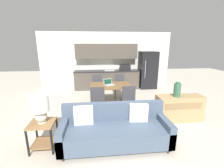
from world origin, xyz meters
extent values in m
plane|color=beige|center=(0.00, 0.00, 0.00)|extent=(20.00, 20.00, 0.00)
cube|color=silver|center=(0.00, 4.63, 1.35)|extent=(6.40, 0.06, 2.70)
cube|color=white|center=(-0.21, 4.59, 1.58)|extent=(1.09, 0.01, 0.96)
cube|color=#4C443D|center=(0.00, 4.29, 0.43)|extent=(3.08, 0.62, 0.86)
cube|color=#232326|center=(0.00, 4.29, 0.88)|extent=(3.11, 0.65, 0.04)
cube|color=#B2B5B7|center=(0.13, 4.24, 0.90)|extent=(0.48, 0.36, 0.01)
cylinder|color=#B7BABC|center=(0.13, 4.41, 1.02)|extent=(0.02, 0.02, 0.24)
cube|color=#4C443D|center=(0.00, 4.43, 1.80)|extent=(2.93, 0.34, 0.70)
cube|color=black|center=(0.88, 4.24, 1.04)|extent=(0.48, 0.36, 0.28)
cube|color=black|center=(2.01, 4.23, 0.90)|extent=(0.82, 0.70, 1.80)
cylinder|color=silver|center=(1.77, 3.86, 0.99)|extent=(0.02, 0.02, 0.81)
cube|color=brown|center=(-0.04, 2.12, 0.74)|extent=(1.37, 0.96, 0.04)
cylinder|color=brown|center=(-0.66, 1.70, 0.36)|extent=(0.05, 0.05, 0.72)
cylinder|color=brown|center=(0.59, 1.70, 0.36)|extent=(0.05, 0.05, 0.72)
cylinder|color=brown|center=(-0.66, 2.54, 0.36)|extent=(0.05, 0.05, 0.72)
cylinder|color=brown|center=(0.59, 2.54, 0.36)|extent=(0.05, 0.05, 0.72)
cylinder|color=#3D2D1E|center=(-1.16, -0.43, 0.05)|extent=(0.05, 0.05, 0.10)
cylinder|color=#3D2D1E|center=(0.88, -0.43, 0.05)|extent=(0.05, 0.05, 0.10)
cylinder|color=#3D2D1E|center=(-1.16, 0.21, 0.05)|extent=(0.05, 0.05, 0.10)
cylinder|color=#3D2D1E|center=(0.88, 0.21, 0.05)|extent=(0.05, 0.05, 0.10)
cube|color=#47566B|center=(-0.14, -0.11, 0.28)|extent=(2.24, 0.80, 0.35)
cube|color=#47566B|center=(-0.14, 0.22, 0.48)|extent=(2.24, 0.14, 0.77)
cube|color=#47566B|center=(-1.19, -0.11, 0.35)|extent=(0.14, 0.80, 0.49)
cube|color=#47566B|center=(0.91, -0.11, 0.35)|extent=(0.14, 0.80, 0.49)
cube|color=silver|center=(-0.79, 0.09, 0.65)|extent=(0.40, 0.13, 0.40)
cube|color=silver|center=(0.39, 0.09, 0.65)|extent=(0.41, 0.16, 0.40)
cube|color=olive|center=(-1.61, -0.01, 0.57)|extent=(0.49, 0.49, 0.03)
cube|color=olive|center=(-1.61, -0.01, 0.13)|extent=(0.44, 0.44, 0.02)
cube|color=black|center=(-1.84, -0.23, 0.28)|extent=(0.03, 0.03, 0.56)
cube|color=black|center=(-1.39, -0.23, 0.28)|extent=(0.03, 0.03, 0.56)
cube|color=black|center=(-1.84, 0.21, 0.28)|extent=(0.03, 0.03, 0.56)
cube|color=black|center=(-1.39, 0.21, 0.28)|extent=(0.03, 0.03, 0.56)
cylinder|color=silver|center=(-1.61, 0.00, 0.60)|extent=(0.16, 0.16, 0.02)
sphere|color=silver|center=(-1.61, 0.00, 0.72)|extent=(0.23, 0.23, 0.23)
cylinder|color=white|center=(-1.61, 0.00, 1.00)|extent=(0.34, 0.34, 0.32)
cube|color=tan|center=(1.79, 0.85, 0.37)|extent=(1.28, 0.41, 0.73)
cube|color=olive|center=(1.79, 0.64, 0.51)|extent=(1.03, 0.01, 0.18)
cylinder|color=#336047|center=(1.65, 0.81, 0.91)|extent=(0.18, 0.18, 0.36)
cylinder|color=#336047|center=(1.65, 0.81, 1.12)|extent=(0.10, 0.10, 0.04)
cube|color=#38383D|center=(-0.48, 1.38, 0.43)|extent=(0.44, 0.44, 0.04)
cube|color=#38383D|center=(-0.49, 1.18, 0.70)|extent=(0.40, 0.05, 0.50)
cylinder|color=black|center=(-0.30, 1.54, 0.21)|extent=(0.03, 0.03, 0.41)
cylinder|color=black|center=(-0.64, 1.56, 0.21)|extent=(0.03, 0.03, 0.41)
cylinder|color=black|center=(-0.32, 1.20, 0.21)|extent=(0.03, 0.03, 0.41)
cylinder|color=black|center=(-0.66, 1.22, 0.21)|extent=(0.03, 0.03, 0.41)
cube|color=#38383D|center=(0.40, 1.39, 0.43)|extent=(0.44, 0.44, 0.04)
cube|color=#38383D|center=(0.41, 1.19, 0.70)|extent=(0.40, 0.05, 0.50)
cylinder|color=black|center=(0.56, 1.57, 0.21)|extent=(0.03, 0.03, 0.41)
cylinder|color=black|center=(0.22, 1.55, 0.21)|extent=(0.03, 0.03, 0.41)
cylinder|color=black|center=(0.58, 1.23, 0.21)|extent=(0.03, 0.03, 0.41)
cylinder|color=black|center=(0.24, 1.21, 0.21)|extent=(0.03, 0.03, 0.41)
cube|color=#38383D|center=(0.40, 2.85, 0.43)|extent=(0.47, 0.47, 0.04)
cube|color=#38383D|center=(0.43, 3.04, 0.70)|extent=(0.40, 0.08, 0.50)
cylinder|color=black|center=(0.21, 2.70, 0.21)|extent=(0.03, 0.03, 0.41)
cylinder|color=black|center=(0.55, 2.66, 0.21)|extent=(0.03, 0.03, 0.41)
cylinder|color=black|center=(0.26, 3.04, 0.21)|extent=(0.03, 0.03, 0.41)
cylinder|color=black|center=(0.59, 3.00, 0.21)|extent=(0.03, 0.03, 0.41)
cube|color=#38383D|center=(-0.48, 2.85, 0.43)|extent=(0.43, 0.43, 0.04)
cube|color=#38383D|center=(-0.48, 3.05, 0.70)|extent=(0.40, 0.04, 0.50)
cylinder|color=black|center=(-0.64, 2.68, 0.21)|extent=(0.03, 0.03, 0.41)
cylinder|color=black|center=(-0.30, 2.69, 0.21)|extent=(0.03, 0.03, 0.41)
cylinder|color=black|center=(-0.65, 3.02, 0.21)|extent=(0.03, 0.03, 0.41)
cylinder|color=black|center=(-0.31, 3.03, 0.21)|extent=(0.03, 0.03, 0.41)
cube|color=#B7BABC|center=(-0.07, 2.11, 0.76)|extent=(0.38, 0.34, 0.02)
cube|color=#B7BABC|center=(-0.12, 2.22, 0.86)|extent=(0.31, 0.19, 0.20)
cube|color=#143828|center=(-0.11, 2.21, 0.86)|extent=(0.28, 0.16, 0.17)
camera|label=1|loc=(-0.50, -2.84, 2.09)|focal=24.00mm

